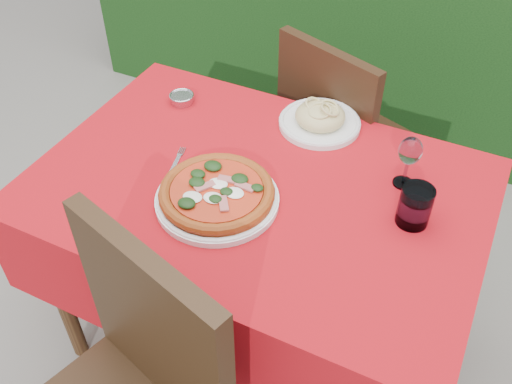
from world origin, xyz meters
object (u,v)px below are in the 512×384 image
at_px(pasta_plate, 320,119).
at_px(steel_ramekin, 182,99).
at_px(pizza_plate, 217,194).
at_px(chair_far, 339,135).
at_px(water_glass, 415,208).
at_px(wine_glass, 410,153).
at_px(fork, 174,167).

bearing_deg(pasta_plate, steel_ramekin, -169.88).
relative_size(pizza_plate, pasta_plate, 1.45).
height_order(chair_far, water_glass, chair_far).
relative_size(pasta_plate, steel_ramekin, 3.40).
bearing_deg(chair_far, wine_glass, 147.88).
bearing_deg(steel_ramekin, fork, -62.50).
bearing_deg(water_glass, chair_far, 124.45).
xyz_separation_m(pasta_plate, wine_glass, (0.31, -0.15, 0.09)).
height_order(pizza_plate, pasta_plate, pasta_plate).
height_order(wine_glass, fork, wine_glass).
xyz_separation_m(water_glass, fork, (-0.67, -0.09, -0.05)).
xyz_separation_m(chair_far, pizza_plate, (-0.11, -0.71, 0.25)).
relative_size(pasta_plate, fork, 1.57).
relative_size(chair_far, steel_ramekin, 12.20).
relative_size(pizza_plate, water_glass, 3.31).
xyz_separation_m(pasta_plate, fork, (-0.30, -0.38, -0.02)).
relative_size(chair_far, pizza_plate, 2.48).
height_order(pasta_plate, wine_glass, wine_glass).
bearing_deg(wine_glass, water_glass, -66.28).
xyz_separation_m(wine_glass, fork, (-0.61, -0.23, -0.11)).
distance_m(pasta_plate, fork, 0.49).
bearing_deg(chair_far, pasta_plate, 112.06).
bearing_deg(pizza_plate, water_glass, 18.18).
xyz_separation_m(chair_far, steel_ramekin, (-0.45, -0.35, 0.23)).
bearing_deg(chair_far, pizza_plate, 101.50).
relative_size(chair_far, fork, 5.64).
bearing_deg(fork, pasta_plate, 36.95).
bearing_deg(fork, steel_ramekin, 103.18).
height_order(fork, steel_ramekin, steel_ramekin).
distance_m(pasta_plate, water_glass, 0.47).
bearing_deg(pizza_plate, chair_far, 81.06).
xyz_separation_m(water_glass, steel_ramekin, (-0.83, 0.21, -0.04)).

